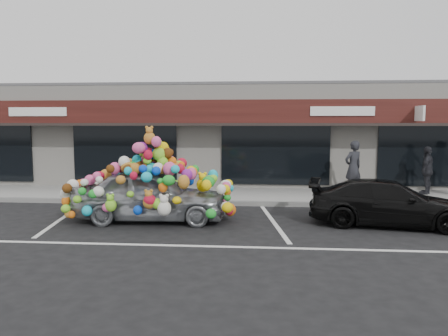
# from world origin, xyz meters

# --- Properties ---
(ground) EXTENTS (90.00, 90.00, 0.00)m
(ground) POSITION_xyz_m (0.00, 0.00, 0.00)
(ground) COLOR black
(ground) RESTS_ON ground
(shop_building) EXTENTS (24.00, 7.20, 4.31)m
(shop_building) POSITION_xyz_m (0.00, 8.44, 2.16)
(shop_building) COLOR silver
(shop_building) RESTS_ON ground
(sidewalk) EXTENTS (26.00, 3.00, 0.15)m
(sidewalk) POSITION_xyz_m (0.00, 4.00, 0.07)
(sidewalk) COLOR gray
(sidewalk) RESTS_ON ground
(kerb) EXTENTS (26.00, 0.18, 0.16)m
(kerb) POSITION_xyz_m (0.00, 2.50, 0.07)
(kerb) COLOR slate
(kerb) RESTS_ON ground
(parking_stripe_left) EXTENTS (0.73, 4.37, 0.01)m
(parking_stripe_left) POSITION_xyz_m (-3.20, 0.20, 0.00)
(parking_stripe_left) COLOR silver
(parking_stripe_left) RESTS_ON ground
(parking_stripe_mid) EXTENTS (0.73, 4.37, 0.01)m
(parking_stripe_mid) POSITION_xyz_m (2.80, 0.20, 0.00)
(parking_stripe_mid) COLOR silver
(parking_stripe_mid) RESTS_ON ground
(lane_line) EXTENTS (14.00, 0.12, 0.01)m
(lane_line) POSITION_xyz_m (2.00, -2.30, 0.00)
(lane_line) COLOR silver
(lane_line) RESTS_ON ground
(toy_car) EXTENTS (3.06, 4.57, 2.62)m
(toy_car) POSITION_xyz_m (-0.59, 0.09, 0.89)
(toy_car) COLOR gray
(toy_car) RESTS_ON ground
(black_sedan) EXTENTS (2.35, 4.37, 1.20)m
(black_sedan) POSITION_xyz_m (5.83, 0.09, 0.60)
(black_sedan) COLOR black
(black_sedan) RESTS_ON ground
(pedestrian_a) EXTENTS (0.84, 0.74, 1.92)m
(pedestrian_a) POSITION_xyz_m (5.76, 4.31, 1.11)
(pedestrian_a) COLOR black
(pedestrian_a) RESTS_ON sidewalk
(pedestrian_c) EXTENTS (1.07, 0.93, 1.73)m
(pedestrian_c) POSITION_xyz_m (8.41, 4.51, 1.01)
(pedestrian_c) COLOR black
(pedestrian_c) RESTS_ON sidewalk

